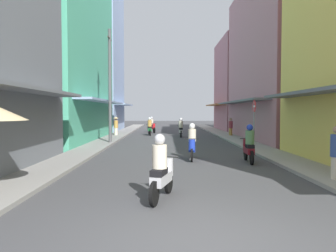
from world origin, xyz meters
The scene contains 18 objects.
ground_plane centered at (0.00, 18.31, 0.00)m, with size 98.15×98.15×0.00m, color #424244.
sidewalk_left centered at (-4.60, 18.31, 0.06)m, with size 1.60×52.62×0.12m, color gray.
sidewalk_right centered at (4.60, 18.31, 0.06)m, with size 1.60×52.62×0.12m, color #9E9991.
building_left_mid centered at (-8.40, 18.37, 6.74)m, with size 7.05×13.71×13.50m.
building_left_far centered at (-8.40, 29.95, 8.11)m, with size 7.05×8.02×16.22m.
building_right_mid centered at (8.39, 19.21, 5.86)m, with size 7.05×13.52×11.73m.
building_right_far centered at (8.39, 30.99, 4.90)m, with size 7.05×8.75×9.81m.
motorbike_red centered at (-1.83, 26.99, 0.70)m, with size 0.78×1.73×1.58m.
motorbike_blue centered at (0.63, 9.08, 0.70)m, with size 0.55×1.81×1.58m.
motorbike_maroon centered at (2.89, 8.25, 0.70)m, with size 0.55×1.81×1.58m.
motorbike_white centered at (0.71, 21.62, 0.70)m, with size 0.55×1.81×1.58m.
motorbike_silver centered at (-0.60, 2.62, 0.70)m, with size 0.68×1.77×1.58m.
motorbike_green centered at (-1.93, 23.73, 0.70)m, with size 0.55×1.80×1.58m.
pedestrian_crossing centered at (4.85, 22.04, 0.77)m, with size 0.34×0.34×1.55m.
pedestrian_midway centered at (4.46, 4.38, 0.84)m, with size 0.34×0.34×1.68m.
pedestrian_far centered at (-4.68, 22.56, 0.93)m, with size 0.44×0.44×1.66m.
utility_pole centered at (-4.05, 15.94, 3.72)m, with size 0.20×1.20×7.29m.
street_sign_no_entry centered at (3.95, 11.49, 1.72)m, with size 0.07×0.60×2.65m.
Camera 1 is at (-0.50, -5.15, 2.10)m, focal length 35.37 mm.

